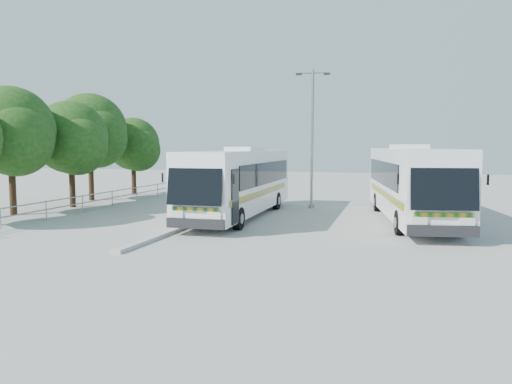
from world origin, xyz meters
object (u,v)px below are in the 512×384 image
(tree_far_d, at_px, (91,130))
(tree_far_e, at_px, (134,144))
(lamppost, at_px, (312,132))
(tree_far_b, at_px, (11,131))
(coach_main, at_px, (240,181))
(tree_far_c, at_px, (72,138))
(coach_adjacent, at_px, (411,182))

(tree_far_d, height_order, tree_far_e, tree_far_d)
(lamppost, bearing_deg, tree_far_b, -164.07)
(tree_far_d, height_order, coach_main, tree_far_d)
(tree_far_c, distance_m, coach_adjacent, 19.92)
(coach_main, bearing_deg, tree_far_c, 173.33)
(coach_main, bearing_deg, coach_adjacent, 5.45)
(tree_far_d, bearing_deg, coach_adjacent, -10.46)
(tree_far_b, xyz_separation_m, lamppost, (15.02, 7.54, -0.02))
(tree_far_c, height_order, coach_adjacent, tree_far_c)
(tree_far_b, xyz_separation_m, tree_far_d, (-0.30, 7.60, 0.25))
(tree_far_d, xyz_separation_m, lamppost, (15.31, -0.06, -0.26))
(tree_far_c, bearing_deg, coach_adjacent, -0.50)
(coach_main, bearing_deg, tree_far_d, 157.72)
(tree_far_e, bearing_deg, tree_far_d, -98.63)
(coach_adjacent, bearing_deg, tree_far_b, -179.19)
(coach_adjacent, height_order, lamppost, lamppost)
(tree_far_b, distance_m, tree_far_d, 7.61)
(tree_far_d, bearing_deg, tree_far_b, -87.77)
(tree_far_c, xyz_separation_m, coach_main, (11.12, -1.13, -2.34))
(tree_far_b, relative_size, coach_main, 0.55)
(tree_far_c, xyz_separation_m, tree_far_d, (-1.19, 3.70, 0.56))
(tree_far_d, bearing_deg, coach_main, -21.42)
(tree_far_e, distance_m, lamppost, 15.34)
(tree_far_e, distance_m, coach_adjacent, 22.04)
(tree_far_b, relative_size, tree_far_d, 0.95)
(tree_far_e, xyz_separation_m, lamppost, (14.63, -4.56, 0.67))
(tree_far_d, height_order, lamppost, lamppost)
(coach_adjacent, xyz_separation_m, lamppost, (-5.67, 3.81, 2.57))
(coach_main, distance_m, lamppost, 6.22)
(tree_far_b, relative_size, tree_far_e, 1.17)
(tree_far_e, xyz_separation_m, coach_main, (11.63, -9.33, -1.97))
(tree_far_c, relative_size, lamppost, 0.79)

